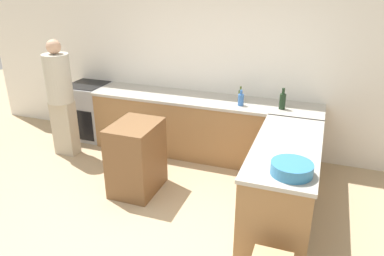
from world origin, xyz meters
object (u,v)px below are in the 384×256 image
range_oven (90,111)px  person_by_range (60,95)px  mixing_bowl (292,169)px  wine_bottle_dark (282,101)px  olive_oil_bottle (240,95)px  island_table (136,158)px  water_bottle_blue (241,99)px

range_oven → person_by_range: bearing=-87.5°
mixing_bowl → wine_bottle_dark: size_ratio=1.33×
olive_oil_bottle → wine_bottle_dark: size_ratio=0.75×
range_oven → wine_bottle_dark: wine_bottle_dark is taller
person_by_range → wine_bottle_dark: bearing=11.1°
island_table → wine_bottle_dark: (1.57, 1.15, 0.55)m
island_table → mixing_bowl: 2.02m
island_table → range_oven: bearing=140.7°
range_oven → island_table: range_oven is taller
mixing_bowl → wine_bottle_dark: (-0.31, 1.72, 0.06)m
water_bottle_blue → mixing_bowl: bearing=-63.0°
range_oven → wine_bottle_dark: bearing=-1.6°
island_table → wine_bottle_dark: bearing=36.4°
range_oven → island_table: (1.51, -1.24, -0.00)m
water_bottle_blue → person_by_range: size_ratio=0.13×
olive_oil_bottle → person_by_range: bearing=-163.6°
island_table → person_by_range: 1.65m
island_table → mixing_bowl: bearing=-16.7°
island_table → olive_oil_bottle: bearing=52.6°
mixing_bowl → water_bottle_blue: size_ratio=1.74×
mixing_bowl → wine_bottle_dark: wine_bottle_dark is taller
island_table → water_bottle_blue: bearing=47.2°
mixing_bowl → person_by_range: (-3.36, 1.12, -0.02)m
island_table → wine_bottle_dark: size_ratio=3.14×
water_bottle_blue → range_oven: bearing=177.0°
wine_bottle_dark → person_by_range: person_by_range is taller
wine_bottle_dark → water_bottle_blue: (-0.54, -0.05, -0.03)m
island_table → person_by_range: person_by_range is taller
olive_oil_bottle → wine_bottle_dark: (0.59, -0.12, 0.03)m
island_table → person_by_range: bearing=159.5°
wine_bottle_dark → olive_oil_bottle: bearing=168.2°
olive_oil_bottle → person_by_range: size_ratio=0.12×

